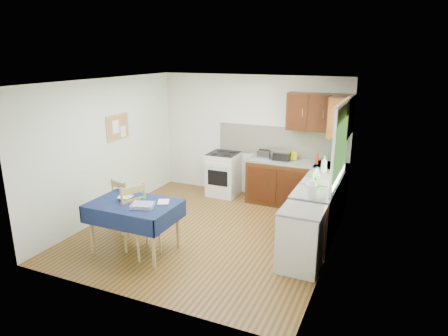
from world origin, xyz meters
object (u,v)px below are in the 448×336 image
at_px(toaster, 264,154).
at_px(dish_rack, 316,181).
at_px(dining_table, 134,209).
at_px(chair_far, 127,204).
at_px(chair_near, 140,218).
at_px(sandwich_press, 282,155).
at_px(kettle, 311,190).

relative_size(toaster, dish_rack, 0.57).
bearing_deg(toaster, dining_table, -116.58).
bearing_deg(dining_table, toaster, 72.79).
relative_size(chair_far, dish_rack, 2.12).
bearing_deg(chair_near, dish_rack, -29.38).
relative_size(chair_far, sandwich_press, 2.93).
xyz_separation_m(toaster, dish_rack, (1.24, -1.10, -0.06)).
bearing_deg(chair_near, dining_table, 107.25).
distance_m(chair_far, sandwich_press, 3.11).
bearing_deg(chair_far, sandwich_press, -115.31).
distance_m(chair_near, dish_rack, 2.84).
xyz_separation_m(dining_table, toaster, (1.11, 2.78, 0.31)).
bearing_deg(kettle, sandwich_press, 116.93).
height_order(chair_near, toaster, toaster).
xyz_separation_m(chair_far, chair_near, (0.63, -0.53, 0.05)).
xyz_separation_m(dining_table, kettle, (2.43, 0.94, 0.35)).
distance_m(toaster, dish_rack, 1.66).
height_order(toaster, kettle, kettle).
distance_m(dining_table, chair_far, 0.76).
height_order(chair_near, kettle, kettle).
distance_m(dining_table, chair_near, 0.16).
bearing_deg(toaster, chair_near, -114.72).
relative_size(sandwich_press, dish_rack, 0.72).
distance_m(sandwich_press, kettle, 2.14).
xyz_separation_m(dining_table, chair_far, (-0.54, 0.51, -0.18)).
distance_m(dining_table, toaster, 3.01).
relative_size(dining_table, toaster, 5.07).
relative_size(toaster, kettle, 0.89).
bearing_deg(dish_rack, chair_near, -121.30).
bearing_deg(toaster, chair_far, -130.82).
distance_m(chair_far, toaster, 2.84).
distance_m(dining_table, dish_rack, 2.90).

